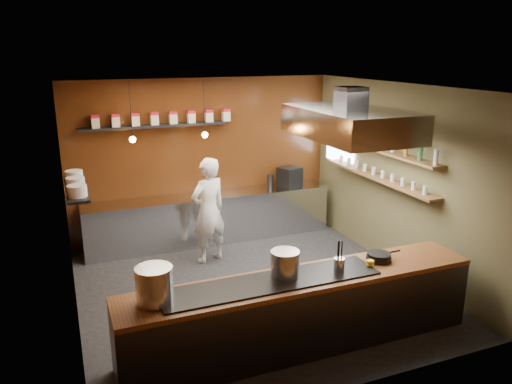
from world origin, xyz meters
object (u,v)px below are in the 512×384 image
stockpot_small (285,264)px  extractor_hood (350,123)px  espresso_machine (290,177)px  chef (208,210)px  stockpot_large (154,285)px

stockpot_small → extractor_hood: bearing=37.2°
espresso_machine → chef: size_ratio=0.21×
stockpot_large → stockpot_small: stockpot_large is taller
stockpot_small → chef: bearing=91.8°
extractor_hood → stockpot_large: size_ratio=5.05×
stockpot_large → stockpot_small: 1.52m
espresso_machine → stockpot_small: bearing=-135.3°
extractor_hood → stockpot_large: 3.53m
stockpot_large → chef: size_ratio=0.22×
stockpot_large → stockpot_small: size_ratio=1.17×
stockpot_small → espresso_machine: size_ratio=0.88×
stockpot_small → chef: size_ratio=0.19×
stockpot_large → espresso_machine: size_ratio=1.03×
espresso_machine → stockpot_large: bearing=-150.9°
stockpot_large → espresso_machine: 5.01m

